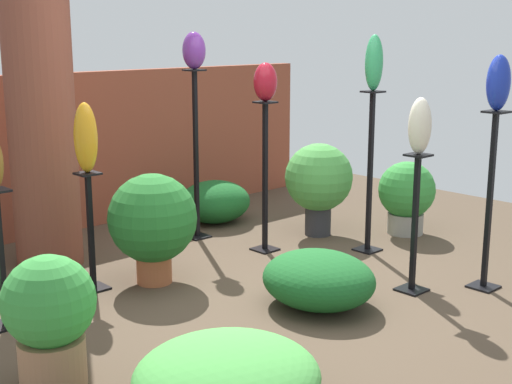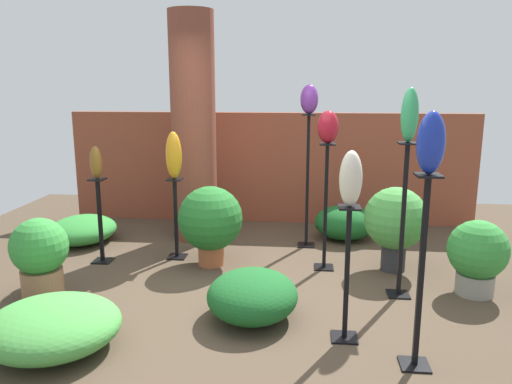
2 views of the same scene
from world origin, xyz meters
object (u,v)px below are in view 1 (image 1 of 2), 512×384
at_px(art_vase_jade, 374,63).
at_px(art_vase_violet, 194,50).
at_px(pedestal_ruby, 265,183).
at_px(pedestal_ivory, 415,230).
at_px(pedestal_violet, 196,161).
at_px(pedestal_amber, 91,238).
at_px(brick_pillar, 40,99).
at_px(pedestal_jade, 370,179).
at_px(potted_plant_walkway_edge, 319,180).
at_px(art_vase_ruby, 265,82).
at_px(art_vase_amber, 86,138).
at_px(pedestal_bronze, 2,266).
at_px(art_vase_cobalt, 498,83).
at_px(pedestal_cobalt, 489,208).
at_px(potted_plant_mid_left, 407,194).
at_px(art_vase_ivory, 420,126).
at_px(potted_plant_back_center, 153,221).
at_px(potted_plant_front_right, 50,315).

bearing_deg(art_vase_jade, art_vase_violet, 121.90).
bearing_deg(pedestal_ruby, pedestal_ivory, -85.95).
xyz_separation_m(pedestal_violet, pedestal_amber, (-1.45, -0.56, -0.33)).
xyz_separation_m(brick_pillar, pedestal_ruby, (1.58, -0.95, -0.77)).
bearing_deg(brick_pillar, pedestal_jade, -35.21).
relative_size(brick_pillar, pedestal_violet, 1.75).
distance_m(pedestal_jade, potted_plant_walkway_edge, 0.66).
height_order(pedestal_jade, art_vase_ruby, art_vase_ruby).
bearing_deg(pedestal_violet, art_vase_amber, -158.88).
height_order(pedestal_amber, potted_plant_walkway_edge, pedestal_amber).
xyz_separation_m(pedestal_bronze, art_vase_jade, (3.08, -0.59, 1.23)).
relative_size(art_vase_cobalt, art_vase_ruby, 1.22).
bearing_deg(art_vase_cobalt, pedestal_ruby, 107.08).
bearing_deg(pedestal_violet, brick_pillar, 171.06).
xyz_separation_m(pedestal_cobalt, art_vase_violet, (-0.75, 2.56, 1.12)).
height_order(art_vase_ruby, potted_plant_mid_left, art_vase_ruby).
relative_size(pedestal_cobalt, pedestal_violet, 0.86).
height_order(art_vase_jade, art_vase_ivory, art_vase_jade).
relative_size(pedestal_jade, pedestal_cobalt, 1.05).
bearing_deg(pedestal_bronze, art_vase_cobalt, -31.01).
distance_m(pedestal_ivory, pedestal_amber, 2.41).
height_order(art_vase_amber, potted_plant_back_center, art_vase_amber).
xyz_separation_m(pedestal_ivory, potted_plant_walkway_edge, (0.61, 1.51, 0.06)).
xyz_separation_m(pedestal_cobalt, art_vase_ivory, (-0.46, 0.34, 0.63)).
height_order(pedestal_ruby, art_vase_ruby, art_vase_ruby).
bearing_deg(art_vase_amber, potted_plant_front_right, -128.52).
xyz_separation_m(potted_plant_back_center, potted_plant_mid_left, (2.58, -0.51, -0.11)).
height_order(pedestal_bronze, art_vase_cobalt, art_vase_cobalt).
bearing_deg(potted_plant_front_right, pedestal_violet, 36.10).
relative_size(pedestal_ruby, art_vase_ruby, 4.05).
bearing_deg(pedestal_amber, potted_plant_mid_left, -13.21).
relative_size(art_vase_ruby, potted_plant_front_right, 0.44).
xyz_separation_m(art_vase_violet, potted_plant_back_center, (-1.02, -0.75, -1.25)).
bearing_deg(art_vase_ruby, potted_plant_walkway_edge, 1.10).
relative_size(art_vase_jade, potted_plant_walkway_edge, 0.53).
bearing_deg(pedestal_violet, pedestal_bronze, -160.90).
xyz_separation_m(pedestal_jade, art_vase_cobalt, (-0.10, -1.20, 0.90)).
xyz_separation_m(pedestal_violet, potted_plant_front_right, (-2.39, -1.74, -0.32)).
distance_m(pedestal_amber, potted_plant_back_center, 0.48).
relative_size(pedestal_violet, pedestal_ruby, 1.19).
bearing_deg(art_vase_cobalt, art_vase_amber, 137.63).
bearing_deg(pedestal_ruby, potted_plant_mid_left, -21.20).
height_order(pedestal_jade, potted_plant_mid_left, pedestal_jade).
bearing_deg(brick_pillar, art_vase_cobalt, -52.35).
bearing_deg(pedestal_jade, pedestal_amber, 160.65).
bearing_deg(art_vase_amber, pedestal_amber, 0.00).
relative_size(pedestal_jade, potted_plant_back_center, 1.65).
relative_size(art_vase_ruby, potted_plant_mid_left, 0.47).
height_order(brick_pillar, potted_plant_walkway_edge, brick_pillar).
bearing_deg(potted_plant_front_right, art_vase_ruby, 21.39).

